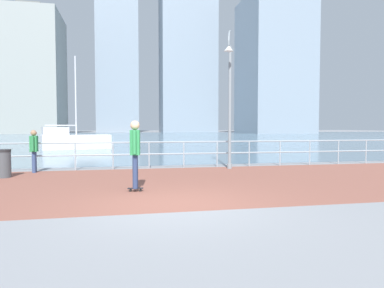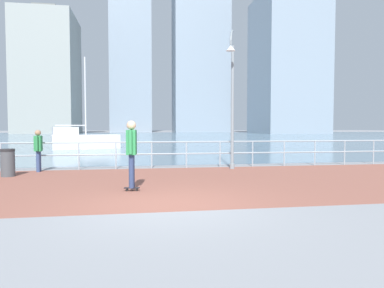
# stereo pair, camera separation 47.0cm
# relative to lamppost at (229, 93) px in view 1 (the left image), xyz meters

# --- Properties ---
(ground) EXTENTS (220.00, 220.00, 0.00)m
(ground) POSITION_rel_lamppost_xyz_m (-3.08, 34.20, -3.00)
(ground) COLOR gray
(brick_paving) EXTENTS (28.00, 7.20, 0.01)m
(brick_paving) POSITION_rel_lamppost_xyz_m (-3.08, -2.85, -3.00)
(brick_paving) COLOR #935647
(brick_paving) RESTS_ON ground
(harbor_water) EXTENTS (180.00, 88.00, 0.00)m
(harbor_water) POSITION_rel_lamppost_xyz_m (-3.08, 45.75, -3.00)
(harbor_water) COLOR slate
(harbor_water) RESTS_ON ground
(waterfront_railing) EXTENTS (25.25, 0.06, 1.09)m
(waterfront_railing) POSITION_rel_lamppost_xyz_m (-3.08, 0.75, -2.25)
(waterfront_railing) COLOR #9EADB7
(waterfront_railing) RESTS_ON ground
(lamppost) EXTENTS (0.49, 0.77, 5.43)m
(lamppost) POSITION_rel_lamppost_xyz_m (0.00, 0.00, 0.00)
(lamppost) COLOR gray
(lamppost) RESTS_ON ground
(skateboarder) EXTENTS (0.41, 0.56, 1.83)m
(skateboarder) POSITION_rel_lamppost_xyz_m (-3.82, -4.07, -1.90)
(skateboarder) COLOR black
(skateboarder) RESTS_ON ground
(bystander) EXTENTS (0.25, 0.55, 1.55)m
(bystander) POSITION_rel_lamppost_xyz_m (-7.26, 0.40, -2.10)
(bystander) COLOR #384C7A
(bystander) RESTS_ON ground
(trash_bin) EXTENTS (0.46, 0.46, 0.93)m
(trash_bin) POSITION_rel_lamppost_xyz_m (-7.94, -0.73, -2.53)
(trash_bin) COLOR #474C51
(trash_bin) RESTS_ON ground
(sailboat_ivory) EXTENTS (5.18, 2.97, 6.95)m
(sailboat_ivory) POSITION_rel_lamppost_xyz_m (-7.63, 14.36, -2.34)
(sailboat_ivory) COLOR white
(sailboat_ivory) RESTS_ON ground
(tower_steel) EXTENTS (15.50, 17.02, 36.17)m
(tower_steel) POSITION_rel_lamppost_xyz_m (34.42, 70.80, 14.25)
(tower_steel) COLOR #8493A3
(tower_steel) RESTS_ON ground
(tower_glass) EXTENTS (13.87, 17.59, 31.62)m
(tower_glass) POSITION_rel_lamppost_xyz_m (-25.51, 80.92, 11.98)
(tower_glass) COLOR #939993
(tower_glass) RESTS_ON ground
(tower_concrete) EXTENTS (12.55, 11.17, 47.63)m
(tower_concrete) POSITION_rel_lamppost_xyz_m (-5.02, 98.12, 19.98)
(tower_concrete) COLOR #8493A3
(tower_concrete) RESTS_ON ground
(tower_slate) EXTENTS (16.28, 10.91, 46.51)m
(tower_slate) POSITION_rel_lamppost_xyz_m (15.82, 91.11, 19.42)
(tower_slate) COLOR #8493A3
(tower_slate) RESTS_ON ground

